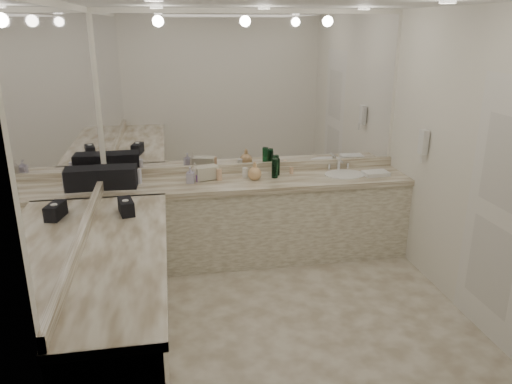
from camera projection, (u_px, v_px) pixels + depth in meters
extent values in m
plane|color=beige|center=(283.00, 316.00, 4.41)|extent=(3.20, 3.20, 0.00)
plane|color=white|center=(289.00, 2.00, 3.58)|extent=(3.20, 3.20, 0.00)
cube|color=white|center=(254.00, 136.00, 5.39)|extent=(3.20, 0.02, 2.60)
cube|color=white|center=(78.00, 186.00, 3.73)|extent=(0.02, 3.00, 2.60)
cube|color=white|center=(468.00, 165.00, 4.26)|extent=(0.02, 3.00, 2.60)
cube|color=silver|center=(258.00, 222.00, 5.40)|extent=(3.20, 0.60, 0.84)
cube|color=beige|center=(259.00, 182.00, 5.24)|extent=(3.20, 0.64, 0.06)
cube|color=silver|center=(126.00, 306.00, 3.78)|extent=(0.60, 2.40, 0.84)
cube|color=beige|center=(122.00, 252.00, 3.64)|extent=(0.64, 2.42, 0.06)
cube|color=beige|center=(254.00, 168.00, 5.49)|extent=(3.20, 0.04, 0.10)
cube|color=beige|center=(85.00, 229.00, 3.84)|extent=(0.04, 3.00, 0.10)
cube|color=white|center=(254.00, 92.00, 5.23)|extent=(3.12, 0.01, 1.55)
cube|color=white|center=(72.00, 123.00, 3.58)|extent=(0.01, 2.92, 1.55)
cylinder|color=white|center=(345.00, 175.00, 5.40)|extent=(0.44, 0.44, 0.03)
cube|color=silver|center=(339.00, 163.00, 5.58)|extent=(0.24, 0.16, 0.14)
cube|color=white|center=(423.00, 142.00, 4.89)|extent=(0.06, 0.10, 0.24)
cube|color=white|center=(499.00, 213.00, 3.87)|extent=(0.02, 0.82, 2.10)
cube|color=black|center=(117.00, 176.00, 4.97)|extent=(0.39, 0.26, 0.22)
cube|color=black|center=(126.00, 206.00, 4.27)|extent=(0.16, 0.26, 0.13)
cube|color=beige|center=(206.00, 173.00, 5.22)|extent=(0.26, 0.20, 0.13)
cube|color=white|center=(376.00, 173.00, 5.38)|extent=(0.28, 0.19, 0.04)
cylinder|color=white|center=(126.00, 208.00, 4.24)|extent=(0.05, 0.05, 0.13)
imported|color=silver|center=(195.00, 172.00, 5.17)|extent=(0.08, 0.08, 0.19)
imported|color=#B9B3CD|center=(190.00, 175.00, 5.09)|extent=(0.09, 0.09, 0.17)
imported|color=#E0AE75|center=(255.00, 171.00, 5.21)|extent=(0.15, 0.15, 0.19)
cylinder|color=#0D4321|center=(275.00, 168.00, 5.27)|extent=(0.07, 0.07, 0.21)
cylinder|color=#0D4321|center=(276.00, 165.00, 5.37)|extent=(0.06, 0.06, 0.21)
cylinder|color=#0D4321|center=(277.00, 167.00, 5.36)|extent=(0.07, 0.07, 0.18)
cylinder|color=silver|center=(205.00, 173.00, 5.26)|extent=(0.05, 0.05, 0.13)
cylinder|color=white|center=(245.00, 173.00, 5.30)|extent=(0.06, 0.06, 0.10)
cylinder|color=#E0B28C|center=(291.00, 170.00, 5.43)|extent=(0.04, 0.04, 0.08)
cylinder|color=#9966B2|center=(198.00, 178.00, 5.16)|extent=(0.05, 0.05, 0.07)
cylinder|color=#E0B28C|center=(219.00, 174.00, 5.19)|extent=(0.06, 0.06, 0.12)
cylinder|color=#3F3F4C|center=(132.00, 179.00, 5.05)|extent=(0.06, 0.06, 0.12)
cylinder|color=silver|center=(139.00, 176.00, 5.09)|extent=(0.05, 0.05, 0.15)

